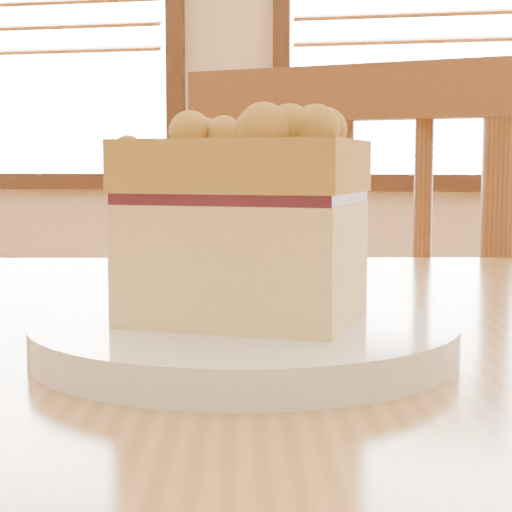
% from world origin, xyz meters
% --- Properties ---
extents(cafe_table_main, '(1.41, 1.10, 0.75)m').
position_xyz_m(cafe_table_main, '(0.05, 0.34, 0.66)').
color(cafe_table_main, '#AA7C42').
rests_on(cafe_table_main, ground).
extents(cafe_chair_main, '(0.53, 0.53, 0.97)m').
position_xyz_m(cafe_chair_main, '(0.13, 1.04, 0.49)').
color(cafe_chair_main, brown).
rests_on(cafe_chair_main, ground).
extents(plate, '(0.22, 0.22, 0.02)m').
position_xyz_m(plate, '(0.10, 0.30, 0.76)').
color(plate, white).
rests_on(plate, cafe_table_main).
extents(cake_slice, '(0.13, 0.10, 0.11)m').
position_xyz_m(cake_slice, '(0.10, 0.30, 0.82)').
color(cake_slice, '#FFDA90').
rests_on(cake_slice, plate).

